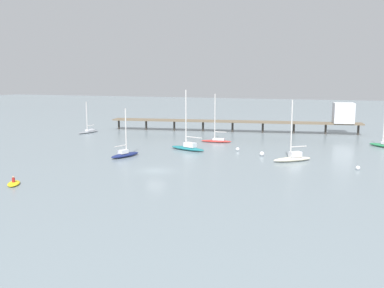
# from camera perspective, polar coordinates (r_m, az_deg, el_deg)

# --- Properties ---
(ground_plane) EXTENTS (400.00, 400.00, 0.00)m
(ground_plane) POSITION_cam_1_polar(r_m,az_deg,el_deg) (63.03, -4.84, -3.52)
(ground_plane) COLOR gray
(pier) EXTENTS (60.13, 12.86, 7.41)m
(pier) POSITION_cam_1_polar(r_m,az_deg,el_deg) (105.30, 13.05, 3.48)
(pier) COLOR brown
(pier) RESTS_ON ground_plane
(sailboat_red) EXTENTS (6.47, 2.13, 9.96)m
(sailboat_red) POSITION_cam_1_polar(r_m,az_deg,el_deg) (89.34, 3.25, 0.63)
(sailboat_red) COLOR red
(sailboat_red) RESTS_ON ground_plane
(sailboat_navy) EXTENTS (3.44, 6.33, 8.17)m
(sailboat_navy) POSITION_cam_1_polar(r_m,az_deg,el_deg) (74.02, -8.83, -1.26)
(sailboat_navy) COLOR navy
(sailboat_navy) RESTS_ON ground_plane
(sailboat_green) EXTENTS (6.08, 5.41, 7.95)m
(sailboat_green) POSITION_cam_1_polar(r_m,az_deg,el_deg) (90.97, 23.98, -0.05)
(sailboat_green) COLOR #287F4C
(sailboat_green) RESTS_ON ground_plane
(sailboat_teal) EXTENTS (7.72, 4.27, 11.06)m
(sailboat_teal) POSITION_cam_1_polar(r_m,az_deg,el_deg) (79.70, -0.52, -0.32)
(sailboat_teal) COLOR #1E727A
(sailboat_teal) RESTS_ON ground_plane
(sailboat_cream) EXTENTS (6.18, 5.19, 9.87)m
(sailboat_cream) POSITION_cam_1_polar(r_m,az_deg,el_deg) (71.16, 13.11, -1.68)
(sailboat_cream) COLOR beige
(sailboat_cream) RESTS_ON ground_plane
(sailboat_gray) EXTENTS (2.98, 6.38, 7.46)m
(sailboat_gray) POSITION_cam_1_polar(r_m,az_deg,el_deg) (106.89, -13.46, 1.70)
(sailboat_gray) COLOR gray
(sailboat_gray) RESTS_ON ground_plane
(dinghy_yellow) EXTENTS (2.86, 3.43, 1.14)m
(dinghy_yellow) POSITION_cam_1_polar(r_m,az_deg,el_deg) (59.25, -22.40, -4.79)
(dinghy_yellow) COLOR yellow
(dinghy_yellow) RESTS_ON ground_plane
(mooring_buoy_near) EXTENTS (0.61, 0.61, 0.61)m
(mooring_buoy_near) POSITION_cam_1_polar(r_m,az_deg,el_deg) (67.73, 20.98, -2.95)
(mooring_buoy_near) COLOR silver
(mooring_buoy_near) RESTS_ON ground_plane
(mooring_buoy_far) EXTENTS (0.78, 0.78, 0.78)m
(mooring_buoy_far) POSITION_cam_1_polar(r_m,az_deg,el_deg) (74.99, 9.17, -1.28)
(mooring_buoy_far) COLOR silver
(mooring_buoy_far) RESTS_ON ground_plane
(mooring_buoy_outer) EXTENTS (0.67, 0.67, 0.67)m
(mooring_buoy_outer) POSITION_cam_1_polar(r_m,az_deg,el_deg) (79.40, 6.02, -0.68)
(mooring_buoy_outer) COLOR silver
(mooring_buoy_outer) RESTS_ON ground_plane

